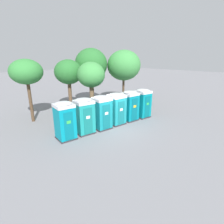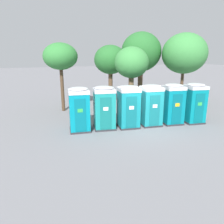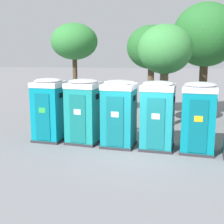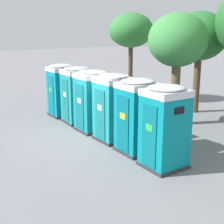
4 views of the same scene
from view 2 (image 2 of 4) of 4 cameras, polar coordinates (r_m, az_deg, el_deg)
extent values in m
plane|color=slate|center=(13.29, 7.74, -4.17)|extent=(120.00, 120.00, 0.00)
cube|color=#2D2D33|center=(12.90, -8.33, -4.56)|extent=(1.32, 1.35, 0.10)
cube|color=#07879C|center=(12.57, -8.52, 0.16)|extent=(1.25, 1.29, 2.10)
cube|color=#07697A|center=(12.03, -8.27, -0.90)|extent=(0.60, 0.12, 1.85)
cube|color=green|center=(11.94, -8.31, 0.35)|extent=(0.28, 0.05, 0.20)
cube|color=black|center=(12.46, -6.07, 3.58)|extent=(0.08, 0.36, 0.20)
cube|color=silver|center=(12.33, -8.73, 5.33)|extent=(1.29, 1.33, 0.20)
ellipsoid|color=silver|center=(12.30, -8.76, 6.01)|extent=(1.23, 1.26, 0.18)
cube|color=#2D2D33|center=(13.14, -1.99, -4.03)|extent=(1.43, 1.41, 0.10)
cube|color=teal|center=(12.82, -2.03, 0.62)|extent=(1.36, 1.34, 2.10)
cube|color=#126E6C|center=(12.28, -1.62, -0.41)|extent=(0.64, 0.15, 1.85)
cube|color=white|center=(12.19, -1.62, 0.82)|extent=(0.28, 0.06, 0.20)
cube|color=black|center=(12.75, 0.60, 3.94)|extent=(0.09, 0.36, 0.20)
cube|color=silver|center=(12.58, -2.08, 5.69)|extent=(1.41, 1.38, 0.20)
ellipsoid|color=silver|center=(12.55, -2.09, 6.37)|extent=(1.34, 1.31, 0.18)
cube|color=#2D2D33|center=(13.41, 4.22, -3.66)|extent=(1.37, 1.36, 0.10)
cube|color=teal|center=(13.10, 4.31, 0.90)|extent=(1.31, 1.29, 2.10)
cube|color=#0E6770|center=(12.58, 5.10, -0.08)|extent=(0.63, 0.12, 1.85)
cube|color=white|center=(12.49, 5.15, 1.12)|extent=(0.28, 0.05, 0.20)
cube|color=black|center=(13.12, 6.84, 4.15)|extent=(0.08, 0.36, 0.20)
cube|color=silver|center=(12.86, 4.41, 5.87)|extent=(1.35, 1.33, 0.20)
ellipsoid|color=silver|center=(12.84, 4.43, 6.53)|extent=(1.28, 1.27, 0.18)
cube|color=#2D2D33|center=(13.95, 9.89, -3.09)|extent=(1.36, 1.35, 0.10)
cube|color=teal|center=(13.65, 10.10, 1.30)|extent=(1.29, 1.28, 2.10)
cube|color=#126D74|center=(13.15, 11.09, 0.37)|extent=(0.63, 0.12, 1.85)
cube|color=white|center=(13.07, 11.19, 1.52)|extent=(0.28, 0.05, 0.20)
cube|color=black|center=(13.74, 12.49, 4.40)|extent=(0.07, 0.36, 0.20)
cube|color=silver|center=(13.42, 10.33, 6.06)|extent=(1.33, 1.32, 0.20)
ellipsoid|color=silver|center=(13.40, 10.36, 6.70)|extent=(1.27, 1.26, 0.18)
cube|color=#2D2D33|center=(14.56, 15.21, -2.63)|extent=(1.36, 1.37, 0.10)
cube|color=#077B8D|center=(14.27, 15.52, 1.58)|extent=(1.30, 1.30, 2.10)
cube|color=#07606E|center=(13.79, 16.61, 0.70)|extent=(0.62, 0.13, 1.85)
cube|color=yellow|center=(13.71, 16.74, 1.80)|extent=(0.28, 0.05, 0.20)
cube|color=black|center=(14.40, 17.78, 4.52)|extent=(0.08, 0.36, 0.20)
cube|color=silver|center=(14.05, 15.85, 6.14)|extent=(1.34, 1.34, 0.20)
ellipsoid|color=silver|center=(14.03, 15.90, 6.74)|extent=(1.27, 1.28, 0.18)
cube|color=#2D2D33|center=(15.20, 20.27, -2.29)|extent=(1.35, 1.37, 0.10)
cube|color=#07808D|center=(14.92, 20.66, 1.74)|extent=(1.28, 1.31, 2.10)
cube|color=#07646E|center=(14.47, 21.85, 0.90)|extent=(0.61, 0.13, 1.85)
cube|color=green|center=(14.39, 22.00, 1.95)|extent=(0.28, 0.05, 0.20)
cube|color=black|center=(15.10, 22.74, 4.53)|extent=(0.08, 0.36, 0.20)
cube|color=silver|center=(14.72, 21.08, 6.09)|extent=(1.32, 1.34, 0.20)
ellipsoid|color=silver|center=(14.70, 21.14, 6.67)|extent=(1.26, 1.28, 0.18)
cylinder|color=#4C3826|center=(17.13, -12.86, 6.17)|extent=(0.26, 0.26, 3.58)
ellipsoid|color=#337F38|center=(16.93, -13.34, 13.98)|extent=(2.52, 2.52, 1.96)
cylinder|color=#4C3826|center=(19.81, 7.35, 7.55)|extent=(0.43, 0.43, 3.53)
ellipsoid|color=#286B2D|center=(19.63, 7.62, 15.32)|extent=(3.43, 3.43, 3.32)
cylinder|color=#4C3826|center=(19.57, 17.75, 6.69)|extent=(0.25, 0.25, 3.42)
ellipsoid|color=#3D8C42|center=(19.38, 18.39, 14.32)|extent=(3.63, 3.63, 3.27)
cylinder|color=brown|center=(18.75, -0.40, 6.68)|extent=(0.35, 0.35, 3.17)
ellipsoid|color=#286B2D|center=(18.55, -0.41, 13.53)|extent=(2.69, 2.69, 2.36)
cylinder|color=brown|center=(16.62, 4.96, 5.33)|extent=(0.39, 0.39, 3.07)
ellipsoid|color=#3D8C42|center=(16.39, 5.14, 12.78)|extent=(2.50, 2.50, 2.26)
camera|label=1|loc=(3.78, -77.74, 17.55)|focal=28.00mm
camera|label=3|loc=(6.86, 68.35, -1.44)|focal=50.00mm
camera|label=4|loc=(15.80, 56.00, 7.19)|focal=50.00mm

